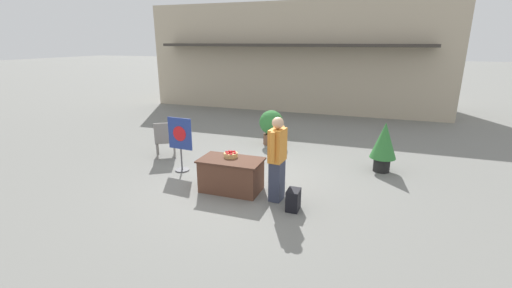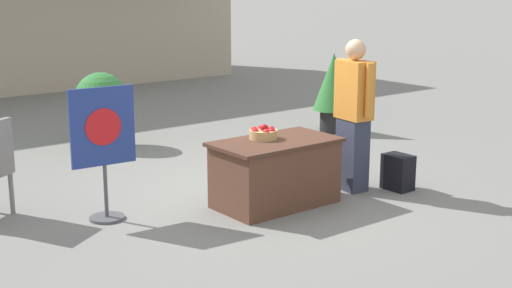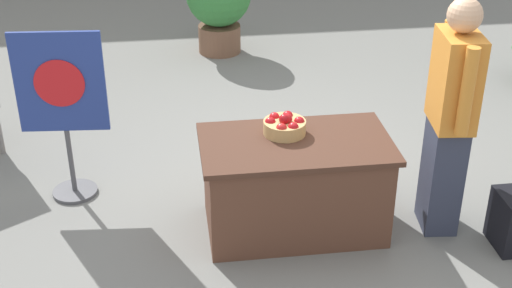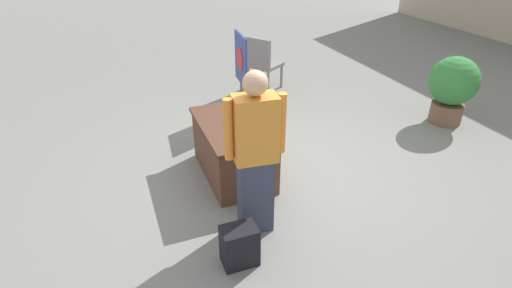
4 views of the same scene
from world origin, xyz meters
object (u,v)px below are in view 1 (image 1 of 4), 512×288
object	(u,v)px
backpack	(293,200)
poster_board	(180,141)
display_table	(231,175)
potted_plant_near_right	(384,144)
apple_basket	(231,154)
person_visitor	(277,159)
patio_chair	(165,138)
potted_plant_near_left	(271,125)

from	to	relation	value
backpack	poster_board	size ratio (longest dim) A/B	0.30
display_table	potted_plant_near_right	bearing A→B (deg)	36.78
apple_basket	poster_board	size ratio (longest dim) A/B	0.22
person_visitor	display_table	bearing A→B (deg)	-0.00
poster_board	patio_chair	bearing A→B (deg)	-123.18
apple_basket	patio_chair	bearing A→B (deg)	152.92
display_table	patio_chair	size ratio (longest dim) A/B	1.32
display_table	apple_basket	world-z (taller)	apple_basket
patio_chair	potted_plant_near_left	xyz separation A→B (m)	(2.43, 2.28, 0.05)
apple_basket	potted_plant_near_left	xyz separation A→B (m)	(-0.16, 3.60, -0.17)
apple_basket	potted_plant_near_left	bearing A→B (deg)	92.55
person_visitor	poster_board	size ratio (longest dim) A/B	1.28
backpack	patio_chair	size ratio (longest dim) A/B	0.40
display_table	patio_chair	xyz separation A→B (m)	(-2.65, 1.46, 0.21)
patio_chair	potted_plant_near_left	world-z (taller)	potted_plant_near_left
potted_plant_near_left	potted_plant_near_right	bearing A→B (deg)	-22.43
apple_basket	patio_chair	distance (m)	2.92
display_table	person_visitor	distance (m)	1.21
poster_board	patio_chair	xyz separation A→B (m)	(-0.97, 0.76, -0.20)
poster_board	potted_plant_near_left	xyz separation A→B (m)	(1.46, 3.03, -0.15)
potted_plant_near_left	apple_basket	bearing A→B (deg)	-87.45
person_visitor	patio_chair	world-z (taller)	person_visitor
potted_plant_near_left	backpack	bearing A→B (deg)	-67.53
apple_basket	potted_plant_near_left	world-z (taller)	potted_plant_near_left
person_visitor	potted_plant_near_right	xyz separation A→B (m)	(2.07, 2.46, -0.17)
person_visitor	apple_basket	bearing A→B (deg)	-6.23
patio_chair	apple_basket	bearing A→B (deg)	-150.08
person_visitor	poster_board	world-z (taller)	person_visitor
apple_basket	patio_chair	world-z (taller)	patio_chair
display_table	potted_plant_near_left	size ratio (longest dim) A/B	1.25
apple_basket	potted_plant_near_left	size ratio (longest dim) A/B	0.28
apple_basket	patio_chair	size ratio (longest dim) A/B	0.30
potted_plant_near_right	display_table	bearing A→B (deg)	-143.22
display_table	patio_chair	bearing A→B (deg)	151.20
person_visitor	potted_plant_near_left	world-z (taller)	person_visitor
backpack	poster_board	xyz separation A→B (m)	(-3.18, 1.14, 0.57)
apple_basket	backpack	size ratio (longest dim) A/B	0.73
backpack	potted_plant_near_right	distance (m)	3.27
patio_chair	potted_plant_near_right	world-z (taller)	potted_plant_near_right
person_visitor	patio_chair	distance (m)	4.05
person_visitor	potted_plant_near_left	bearing A→B (deg)	-65.41
display_table	apple_basket	xyz separation A→B (m)	(-0.06, 0.13, 0.43)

